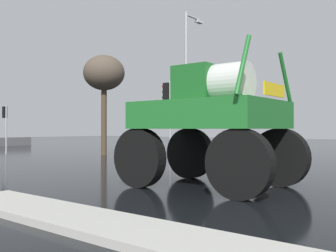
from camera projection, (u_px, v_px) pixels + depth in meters
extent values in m
plane|color=black|center=(11.00, 168.00, 17.74)|extent=(120.00, 120.00, 0.00)
cube|color=#B2AFA8|center=(123.00, 229.00, 6.57)|extent=(1.45, 10.16, 0.15)
cylinder|color=black|center=(139.00, 158.00, 11.76)|extent=(0.42, 1.83, 1.83)
cylinder|color=black|center=(190.00, 153.00, 13.97)|extent=(0.42, 1.83, 1.83)
cylinder|color=black|center=(239.00, 164.00, 9.69)|extent=(0.42, 1.83, 1.83)
cylinder|color=black|center=(280.00, 158.00, 11.90)|extent=(0.42, 1.83, 1.83)
cube|color=#1E6B28|center=(210.00, 115.00, 11.84)|extent=(3.33, 4.15, 0.83)
cube|color=#1A5B22|center=(198.00, 85.00, 12.11)|extent=(1.27, 1.32, 1.16)
cylinder|color=silver|center=(227.00, 82.00, 11.48)|extent=(1.17, 1.41, 1.15)
cylinder|color=#1E6B28|center=(243.00, 64.00, 9.55)|extent=(0.83, 0.13, 1.63)
cylinder|color=#1E6B28|center=(285.00, 78.00, 11.90)|extent=(0.99, 0.13, 1.55)
cube|color=yellow|center=(275.00, 90.00, 10.58)|extent=(1.43, 0.06, 0.36)
cylinder|color=#A8AAAF|center=(170.00, 124.00, 18.23)|extent=(0.11, 0.11, 4.13)
cube|color=black|center=(167.00, 92.00, 18.38)|extent=(0.24, 0.32, 0.84)
sphere|color=red|center=(164.00, 86.00, 18.50)|extent=(0.17, 0.17, 0.17)
sphere|color=#3C2403|center=(164.00, 92.00, 18.49)|extent=(0.17, 0.17, 0.17)
sphere|color=black|center=(164.00, 97.00, 18.49)|extent=(0.17, 0.17, 0.17)
cylinder|color=#A8AAAF|center=(6.00, 129.00, 27.69)|extent=(0.11, 0.11, 3.55)
cube|color=black|center=(5.00, 112.00, 27.84)|extent=(0.24, 0.32, 0.84)
sphere|color=red|center=(3.00, 109.00, 27.96)|extent=(0.17, 0.17, 0.17)
sphere|color=#3C2403|center=(3.00, 112.00, 27.95)|extent=(0.17, 0.17, 0.17)
sphere|color=black|center=(3.00, 116.00, 27.95)|extent=(0.17, 0.17, 0.17)
cylinder|color=#A8AAAF|center=(186.00, 87.00, 20.53)|extent=(0.18, 0.18, 8.14)
cylinder|color=#A8AAAF|center=(193.00, 17.00, 21.05)|extent=(1.25, 0.10, 0.10)
cube|color=silver|center=(199.00, 22.00, 21.54)|extent=(0.50, 0.24, 0.16)
cylinder|color=#473828|center=(104.00, 121.00, 26.55)|extent=(0.39, 0.39, 4.73)
ellipsoid|color=brown|center=(104.00, 73.00, 26.58)|extent=(2.88, 2.88, 2.45)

